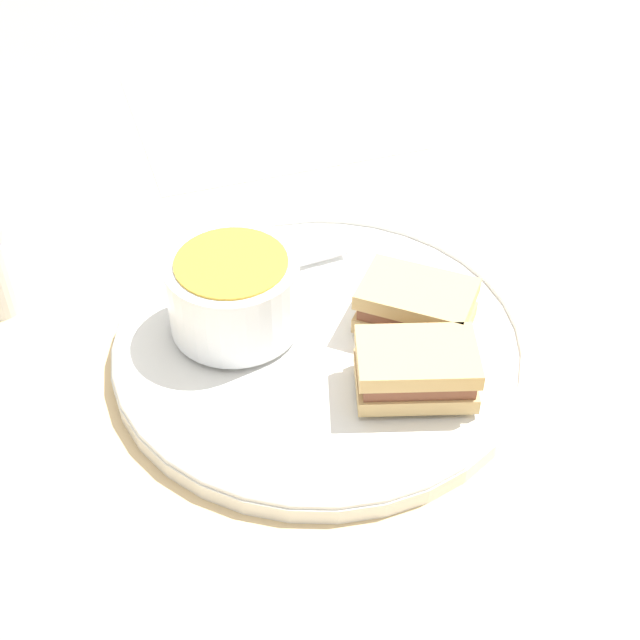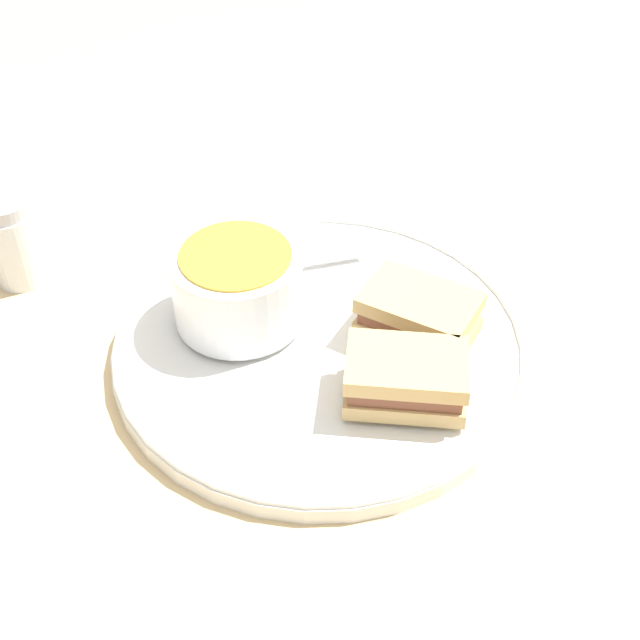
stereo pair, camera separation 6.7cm
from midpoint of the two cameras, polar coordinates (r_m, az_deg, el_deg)
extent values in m
plane|color=#D1B27F|center=(0.70, -2.76, -2.24)|extent=(2.40, 2.40, 0.00)
cylinder|color=white|center=(0.69, -2.78, -1.83)|extent=(0.32, 0.32, 0.01)
torus|color=white|center=(0.69, -2.80, -1.33)|extent=(0.32, 0.32, 0.01)
cylinder|color=white|center=(0.70, -8.16, -0.16)|extent=(0.06, 0.06, 0.01)
cylinder|color=white|center=(0.68, -8.38, 1.52)|extent=(0.10, 0.10, 0.06)
cylinder|color=gold|center=(0.66, -8.62, 3.41)|extent=(0.08, 0.08, 0.01)
cube|color=silver|center=(0.75, -4.21, 3.44)|extent=(0.02, 0.10, 0.00)
ellipsoid|color=silver|center=(0.74, -8.73, 2.42)|extent=(0.03, 0.04, 0.01)
cube|color=tan|center=(0.64, 3.12, -4.03)|extent=(0.07, 0.10, 0.01)
cube|color=brown|center=(0.63, 3.16, -3.28)|extent=(0.07, 0.09, 0.01)
cube|color=tan|center=(0.62, 3.20, -2.51)|extent=(0.07, 0.10, 0.01)
cube|color=tan|center=(0.69, 3.34, 0.05)|extent=(0.10, 0.10, 0.01)
cube|color=brown|center=(0.68, 3.38, 0.80)|extent=(0.09, 0.09, 0.01)
cube|color=tan|center=(0.67, 3.42, 1.56)|extent=(0.10, 0.10, 0.01)
cube|color=white|center=(1.00, -5.32, 13.05)|extent=(0.26, 0.30, 0.00)
camera|label=1|loc=(0.03, -92.87, -2.60)|focal=50.00mm
camera|label=2|loc=(0.03, 87.13, 2.60)|focal=50.00mm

